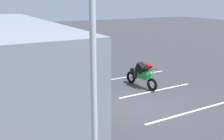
# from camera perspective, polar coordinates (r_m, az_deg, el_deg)

# --- Properties ---
(ground_plane) EXTENTS (80.00, 80.00, 0.00)m
(ground_plane) POSITION_cam_1_polar(r_m,az_deg,el_deg) (10.48, 5.56, -7.57)
(ground_plane) COLOR #38383D
(tour_bus) EXTENTS (10.20, 2.65, 3.25)m
(tour_bus) POSITION_cam_1_polar(r_m,az_deg,el_deg) (10.30, -20.16, 0.80)
(tour_bus) COLOR #8C939E
(tour_bus) RESTS_ON ground_plane
(spectator_far_left) EXTENTS (0.58, 0.37, 1.70)m
(spectator_far_left) POSITION_cam_1_polar(r_m,az_deg,el_deg) (9.57, -2.67, -3.26)
(spectator_far_left) COLOR #473823
(spectator_far_left) RESTS_ON ground_plane
(spectator_left) EXTENTS (0.58, 0.33, 1.68)m
(spectator_left) POSITION_cam_1_polar(r_m,az_deg,el_deg) (10.92, -5.96, -1.09)
(spectator_left) COLOR black
(spectator_left) RESTS_ON ground_plane
(spectator_centre) EXTENTS (0.58, 0.34, 1.68)m
(spectator_centre) POSITION_cam_1_polar(r_m,az_deg,el_deg) (11.85, -7.61, 0.12)
(spectator_centre) COLOR black
(spectator_centre) RESTS_ON ground_plane
(parked_motorcycle_silver) EXTENTS (2.04, 0.63, 0.99)m
(parked_motorcycle_silver) POSITION_cam_1_polar(r_m,az_deg,el_deg) (13.32, -12.01, -0.68)
(parked_motorcycle_silver) COLOR black
(parked_motorcycle_silver) RESTS_ON ground_plane
(stunt_motorcycle) EXTENTS (2.05, 0.63, 1.23)m
(stunt_motorcycle) POSITION_cam_1_polar(r_m,az_deg,el_deg) (12.42, 6.37, -0.96)
(stunt_motorcycle) COLOR black
(stunt_motorcycle) RESTS_ON ground_plane
(flagpole) EXTENTS (0.78, 0.36, 6.98)m
(flagpole) POSITION_cam_1_polar(r_m,az_deg,el_deg) (3.25, -4.31, 4.89)
(flagpole) COLOR silver
(flagpole) RESTS_ON ground_plane
(bay_line_b) EXTENTS (0.15, 4.90, 0.01)m
(bay_line_b) POSITION_cam_1_polar(r_m,az_deg,el_deg) (10.52, 18.00, -8.15)
(bay_line_b) COLOR white
(bay_line_b) RESTS_ON ground_plane
(bay_line_c) EXTENTS (0.14, 3.94, 0.01)m
(bay_line_c) POSITION_cam_1_polar(r_m,az_deg,el_deg) (12.21, 9.52, -4.36)
(bay_line_c) COLOR white
(bay_line_c) RESTS_ON ground_plane
(bay_line_d) EXTENTS (0.15, 4.80, 0.01)m
(bay_line_d) POSITION_cam_1_polar(r_m,az_deg,el_deg) (14.13, 3.27, -1.48)
(bay_line_d) COLOR white
(bay_line_d) RESTS_ON ground_plane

